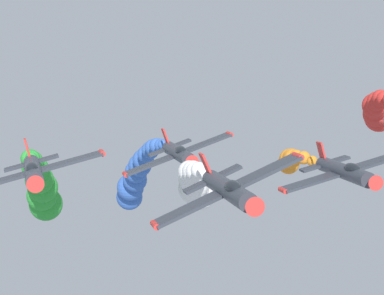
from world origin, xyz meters
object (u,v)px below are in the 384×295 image
Objects in this scene: airplane_left_outer at (179,153)px; airplane_lead at (229,190)px; airplane_left_inner at (345,171)px; airplane_right_inner at (33,171)px.

airplane_lead is at bearing 86.85° from airplane_left_outer.
airplane_left_inner is at bearing -135.55° from airplane_lead.
airplane_right_inner is at bearing -39.85° from airplane_lead.
airplane_right_inner is at bearing 5.38° from airplane_left_inner.
airplane_right_inner is 17.68m from airplane_left_outer.
airplane_right_inner reaches higher than airplane_left_outer.
airplane_lead is 13.97m from airplane_right_inner.
airplane_left_outer is (-1.21, -21.98, -0.44)m from airplane_lead.
airplane_right_inner is (10.72, -8.95, 0.16)m from airplane_lead.
airplane_left_inner is at bearing 132.45° from airplane_left_outer.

